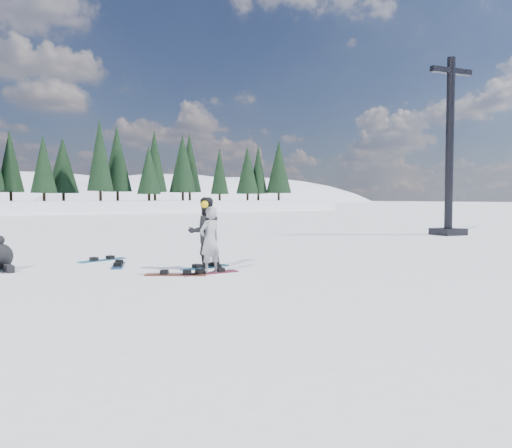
{
  "coord_description": "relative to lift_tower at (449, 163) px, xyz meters",
  "views": [
    {
      "loc": [
        -7.18,
        -11.95,
        1.89
      ],
      "look_at": [
        0.83,
        0.87,
        1.1
      ],
      "focal_mm": 35.0,
      "sensor_mm": 36.0,
      "label": 1
    }
  ],
  "objects": [
    {
      "name": "ground",
      "position": [
        -14.59,
        -4.39,
        -3.64
      ],
      "size": [
        420.0,
        420.0,
        0.0
      ],
      "primitive_type": "plane",
      "color": "white",
      "rests_on": "ground"
    },
    {
      "name": "lift_tower",
      "position": [
        0.0,
        0.0,
        0.0
      ],
      "size": [
        2.47,
        1.56,
        8.94
      ],
      "rotation": [
        0.0,
        0.0,
        -0.18
      ],
      "color": "black",
      "rests_on": "ground"
    },
    {
      "name": "snowboarder_woman",
      "position": [
        -16.2,
        -5.24,
        -2.79
      ],
      "size": [
        0.7,
        0.55,
        1.82
      ],
      "rotation": [
        0.0,
        0.0,
        3.42
      ],
      "color": "#AEAEB3",
      "rests_on": "ground"
    },
    {
      "name": "snowboarder_man",
      "position": [
        -15.85,
        -4.26,
        -2.68
      ],
      "size": [
        1.04,
        0.88,
        1.91
      ],
      "primitive_type": "imported",
      "rotation": [
        0.0,
        0.0,
        2.96
      ],
      "color": "black",
      "rests_on": "ground"
    },
    {
      "name": "seated_rider",
      "position": [
        -20.59,
        -1.8,
        -3.29
      ],
      "size": [
        0.69,
        1.1,
        0.92
      ],
      "rotation": [
        0.0,
        0.0,
        -0.07
      ],
      "color": "black",
      "rests_on": "ground"
    },
    {
      "name": "snowboard_woman",
      "position": [
        -16.19,
        -5.24,
        -3.62
      ],
      "size": [
        1.5,
        0.31,
        0.03
      ],
      "primitive_type": "cube",
      "rotation": [
        0.0,
        0.0,
        0.02
      ],
      "color": "maroon",
      "rests_on": "ground"
    },
    {
      "name": "snowboard_man",
      "position": [
        -15.85,
        -4.26,
        -3.62
      ],
      "size": [
        1.52,
        0.6,
        0.03
      ],
      "primitive_type": "cube",
      "rotation": [
        0.0,
        0.0,
        0.22
      ],
      "color": "#1B6D95",
      "rests_on": "ground"
    },
    {
      "name": "snowboard_loose_c",
      "position": [
        -17.79,
        -1.2,
        -3.62
      ],
      "size": [
        1.51,
        0.73,
        0.03
      ],
      "primitive_type": "cube",
      "rotation": [
        0.0,
        0.0,
        0.31
      ],
      "color": "#1C709F",
      "rests_on": "ground"
    },
    {
      "name": "snowboard_loose_a",
      "position": [
        -17.72,
        -2.6,
        -3.62
      ],
      "size": [
        0.8,
        1.5,
        0.03
      ],
      "primitive_type": "cube",
      "rotation": [
        0.0,
        0.0,
        1.2
      ],
      "color": "navy",
      "rests_on": "ground"
    },
    {
      "name": "snowboard_loose_b",
      "position": [
        -17.04,
        -5.05,
        -3.62
      ],
      "size": [
        1.41,
        1.06,
        0.03
      ],
      "primitive_type": "cube",
      "rotation": [
        0.0,
        0.0,
        -0.58
      ],
      "color": "brown",
      "rests_on": "ground"
    }
  ]
}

